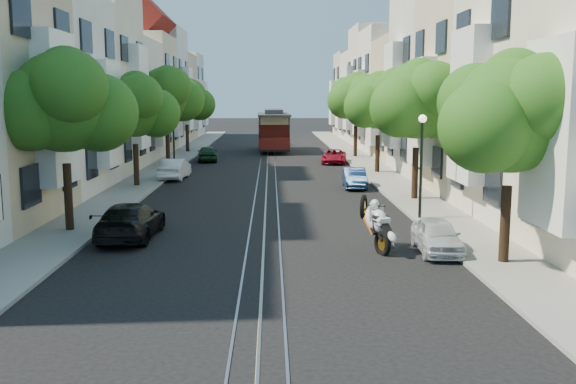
{
  "coord_description": "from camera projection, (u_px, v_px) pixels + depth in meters",
  "views": [
    {
      "loc": [
        0.26,
        -21.48,
        5.01
      ],
      "look_at": [
        0.9,
        2.54,
        1.41
      ],
      "focal_mm": 40.0,
      "sensor_mm": 36.0,
      "label": 1
    }
  ],
  "objects": [
    {
      "name": "sportbike_rider",
      "position": [
        376.0,
        222.0,
        20.72
      ],
      "size": [
        0.95,
        2.06,
        1.85
      ],
      "rotation": [
        0.0,
        0.0,
        0.38
      ],
      "color": "black",
      "rests_on": "ground"
    },
    {
      "name": "tree_e_d",
      "position": [
        357.0,
        98.0,
        52.06
      ],
      "size": [
        5.01,
        4.16,
        6.85
      ],
      "color": "black",
      "rests_on": "ground"
    },
    {
      "name": "ground",
      "position": [
        268.0,
        161.0,
        49.65
      ],
      "size": [
        200.0,
        200.0,
        0.0
      ],
      "primitive_type": "plane",
      "color": "black",
      "rests_on": "ground"
    },
    {
      "name": "tree_e_b",
      "position": [
        419.0,
        102.0,
        30.33
      ],
      "size": [
        4.93,
        4.08,
        6.68
      ],
      "color": "black",
      "rests_on": "ground"
    },
    {
      "name": "rail_right",
      "position": [
        275.0,
        161.0,
        49.66
      ],
      "size": [
        0.06,
        80.0,
        0.02
      ],
      "primitive_type": "cube",
      "color": "gray",
      "rests_on": "ground"
    },
    {
      "name": "tree_w_a",
      "position": [
        65.0,
        104.0,
        23.03
      ],
      "size": [
        4.93,
        4.08,
        6.68
      ],
      "color": "black",
      "rests_on": "ground"
    },
    {
      "name": "townhouses_west",
      "position": [
        111.0,
        95.0,
        48.5
      ],
      "size": [
        7.75,
        72.0,
        11.76
      ],
      "color": "silver",
      "rests_on": "ground"
    },
    {
      "name": "tree_w_c",
      "position": [
        167.0,
        95.0,
        45.72
      ],
      "size": [
        5.13,
        4.28,
        7.09
      ],
      "color": "black",
      "rests_on": "ground"
    },
    {
      "name": "tree_e_c",
      "position": [
        379.0,
        103.0,
        41.22
      ],
      "size": [
        4.84,
        3.99,
        6.52
      ],
      "color": "black",
      "rests_on": "ground"
    },
    {
      "name": "lamp_west",
      "position": [
        173.0,
        129.0,
        43.13
      ],
      "size": [
        0.32,
        0.32,
        4.16
      ],
      "color": "black",
      "rests_on": "ground"
    },
    {
      "name": "sidewalk_east",
      "position": [
        361.0,
        160.0,
        49.83
      ],
      "size": [
        2.5,
        80.0,
        0.12
      ],
      "primitive_type": "cube",
      "color": "gray",
      "rests_on": "ground"
    },
    {
      "name": "parked_car_w_far",
      "position": [
        207.0,
        154.0,
        49.53
      ],
      "size": [
        1.87,
        3.76,
        1.23
      ],
      "primitive_type": "imported",
      "rotation": [
        0.0,
        0.0,
        3.26
      ],
      "color": "#14321C",
      "rests_on": "ground"
    },
    {
      "name": "sidewalk_west",
      "position": [
        174.0,
        161.0,
        49.45
      ],
      "size": [
        2.5,
        80.0,
        0.12
      ],
      "primitive_type": "cube",
      "color": "gray",
      "rests_on": "ground"
    },
    {
      "name": "parked_car_e_far",
      "position": [
        334.0,
        156.0,
        48.08
      ],
      "size": [
        2.25,
        4.01,
        1.06
      ],
      "primitive_type": "imported",
      "rotation": [
        0.0,
        0.0,
        -0.14
      ],
      "color": "maroon",
      "rests_on": "ground"
    },
    {
      "name": "parked_car_w_near",
      "position": [
        131.0,
        221.0,
        22.69
      ],
      "size": [
        1.95,
        4.5,
        1.29
      ],
      "primitive_type": "imported",
      "rotation": [
        0.0,
        0.0,
        3.11
      ],
      "color": "black",
      "rests_on": "ground"
    },
    {
      "name": "parked_car_e_near",
      "position": [
        437.0,
        236.0,
        20.64
      ],
      "size": [
        1.42,
        3.28,
        1.1
      ],
      "primitive_type": "imported",
      "rotation": [
        0.0,
        0.0,
        -0.04
      ],
      "color": "silver",
      "rests_on": "ground"
    },
    {
      "name": "tree_w_d",
      "position": [
        187.0,
        101.0,
        56.66
      ],
      "size": [
        4.84,
        3.99,
        6.52
      ],
      "color": "black",
      "rests_on": "ground"
    },
    {
      "name": "lamp_east",
      "position": [
        422.0,
        151.0,
        25.67
      ],
      "size": [
        0.32,
        0.32,
        4.16
      ],
      "color": "black",
      "rests_on": "ground"
    },
    {
      "name": "townhouses_east",
      "position": [
        422.0,
        94.0,
        49.11
      ],
      "size": [
        7.75,
        72.0,
        12.0
      ],
      "color": "beige",
      "rests_on": "ground"
    },
    {
      "name": "rail_left",
      "position": [
        261.0,
        161.0,
        49.63
      ],
      "size": [
        0.06,
        80.0,
        0.02
      ],
      "primitive_type": "cube",
      "color": "gray",
      "rests_on": "ground"
    },
    {
      "name": "tree_e_a",
      "position": [
        513.0,
        117.0,
        18.52
      ],
      "size": [
        4.72,
        3.87,
        6.27
      ],
      "color": "black",
      "rests_on": "ground"
    },
    {
      "name": "tree_w_b",
      "position": [
        135.0,
        107.0,
        34.94
      ],
      "size": [
        4.72,
        3.87,
        6.27
      ],
      "color": "black",
      "rests_on": "ground"
    },
    {
      "name": "cable_car",
      "position": [
        274.0,
        129.0,
        58.55
      ],
      "size": [
        3.0,
        9.11,
        3.48
      ],
      "rotation": [
        0.0,
        0.0,
        0.02
      ],
      "color": "black",
      "rests_on": "ground"
    },
    {
      "name": "parked_car_w_mid",
      "position": [
        175.0,
        169.0,
        38.95
      ],
      "size": [
        1.57,
        3.9,
        1.26
      ],
      "primitive_type": "imported",
      "rotation": [
        0.0,
        0.0,
        3.08
      ],
      "color": "white",
      "rests_on": "ground"
    },
    {
      "name": "parked_car_e_mid",
      "position": [
        355.0,
        178.0,
        35.2
      ],
      "size": [
        1.29,
        3.39,
        1.1
      ],
      "primitive_type": "imported",
      "rotation": [
        0.0,
        0.0,
        -0.04
      ],
      "color": "#0D2142",
      "rests_on": "ground"
    },
    {
      "name": "lane_line",
      "position": [
        268.0,
        161.0,
        49.65
      ],
      "size": [
        0.08,
        80.0,
        0.01
      ],
      "primitive_type": "cube",
      "color": "tan",
      "rests_on": "ground"
    },
    {
      "name": "rail_slot",
      "position": [
        268.0,
        161.0,
        49.65
      ],
      "size": [
        0.06,
        80.0,
        0.02
      ],
      "primitive_type": "cube",
      "color": "gray",
      "rests_on": "ground"
    }
  ]
}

